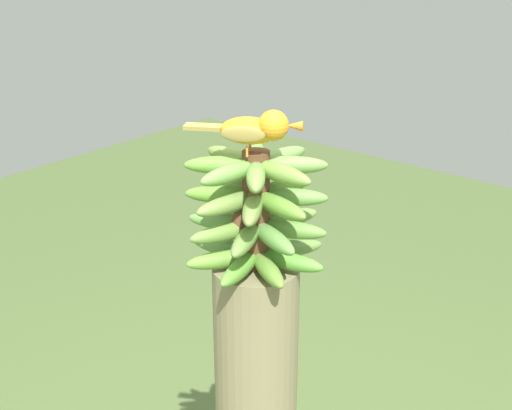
{
  "coord_description": "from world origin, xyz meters",
  "views": [
    {
      "loc": [
        -0.81,
        0.97,
        1.85
      ],
      "look_at": [
        0.0,
        0.0,
        1.33
      ],
      "focal_mm": 48.09,
      "sensor_mm": 36.0,
      "label": 1
    }
  ],
  "objects": [
    {
      "name": "banana_bunch",
      "position": [
        -0.0,
        0.0,
        1.32
      ],
      "size": [
        0.29,
        0.29,
        0.25
      ],
      "color": "brown",
      "rests_on": "banana_tree"
    },
    {
      "name": "perched_bird",
      "position": [
        -0.01,
        0.01,
        1.5
      ],
      "size": [
        0.21,
        0.13,
        0.09
      ],
      "color": "#C68933",
      "rests_on": "banana_bunch"
    }
  ]
}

